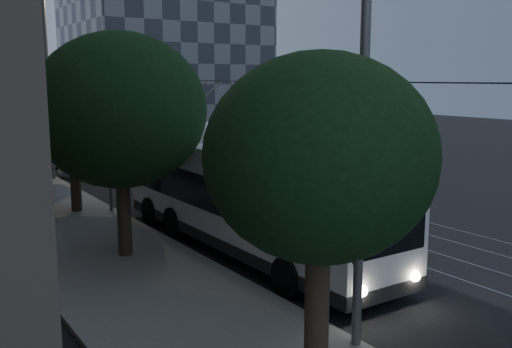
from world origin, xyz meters
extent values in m
plane|color=black|center=(0.00, 0.00, 0.00)|extent=(120.00, 120.00, 0.00)
cube|color=slate|center=(-7.50, 20.00, 0.07)|extent=(5.00, 90.00, 0.15)
cube|color=gray|center=(0.28, 20.00, 0.01)|extent=(0.08, 90.00, 0.02)
cube|color=gray|center=(1.72, 20.00, 0.01)|extent=(0.08, 90.00, 0.02)
cube|color=gray|center=(3.28, 20.00, 0.01)|extent=(0.08, 90.00, 0.02)
cube|color=gray|center=(4.72, 20.00, 0.01)|extent=(0.08, 90.00, 0.02)
cylinder|color=black|center=(-3.85, 20.00, 5.60)|extent=(0.02, 90.00, 0.02)
cylinder|color=black|center=(-3.15, 20.00, 5.60)|extent=(0.02, 90.00, 0.02)
cylinder|color=slate|center=(-5.30, 10.00, 3.00)|extent=(0.14, 0.14, 6.00)
cylinder|color=slate|center=(-5.30, 30.00, 3.00)|extent=(0.14, 0.14, 6.00)
cube|color=#393E49|center=(18.00, 55.00, 12.00)|extent=(22.00, 18.00, 24.00)
cube|color=silver|center=(-3.26, 2.62, 1.90)|extent=(2.76, 12.86, 3.05)
cube|color=black|center=(-3.26, 2.62, 0.54)|extent=(2.80, 12.90, 0.38)
cube|color=black|center=(-3.26, 3.16, 2.04)|extent=(2.81, 10.18, 1.13)
cube|color=black|center=(-3.26, -3.78, 2.20)|extent=(2.43, 0.08, 1.39)
cube|color=black|center=(-3.26, 9.02, 2.14)|extent=(2.23, 0.08, 1.07)
cube|color=#27EC38|center=(-3.26, -3.78, 3.16)|extent=(1.71, 0.06, 0.34)
cube|color=#939396|center=(-3.26, 5.84, 3.70)|extent=(2.34, 2.36, 0.54)
sphere|color=white|center=(-4.17, -3.83, 0.80)|extent=(0.28, 0.28, 0.28)
sphere|color=white|center=(-2.35, -3.83, 0.80)|extent=(0.28, 0.28, 0.28)
cylinder|color=slate|center=(-3.59, 6.96, 4.57)|extent=(0.06, 4.85, 2.12)
cylinder|color=slate|center=(-2.94, 6.96, 4.57)|extent=(0.06, 4.85, 2.12)
cylinder|color=black|center=(-4.58, -1.49, 0.54)|extent=(0.32, 1.07, 1.07)
cylinder|color=black|center=(-1.95, -1.49, 0.54)|extent=(0.32, 1.07, 1.07)
cylinder|color=black|center=(-4.58, 5.45, 0.54)|extent=(0.32, 1.07, 1.07)
cylinder|color=black|center=(-1.95, 5.45, 0.54)|extent=(0.32, 1.07, 1.07)
cylinder|color=black|center=(-4.58, 7.51, 0.54)|extent=(0.32, 1.07, 1.07)
cylinder|color=black|center=(-1.95, 7.51, 0.54)|extent=(0.32, 1.07, 1.07)
imported|color=#BABDC3|center=(-2.88, 8.00, 0.72)|extent=(3.30, 5.56, 1.45)
imported|color=white|center=(-3.43, 19.00, 0.66)|extent=(3.03, 4.14, 1.31)
imported|color=white|center=(-2.82, 22.87, 0.78)|extent=(3.97, 5.79, 1.56)
imported|color=#B1B2B6|center=(-3.14, 24.50, 0.68)|extent=(2.78, 4.39, 1.37)
imported|color=silver|center=(-4.30, 34.44, 0.77)|extent=(2.80, 4.83, 1.55)
cylinder|color=black|center=(-7.00, -5.59, 1.43)|extent=(0.44, 0.44, 2.86)
ellipsoid|color=black|center=(-7.00, -5.59, 4.37)|extent=(4.01, 4.01, 3.61)
cylinder|color=black|center=(-7.00, 3.88, 1.37)|extent=(0.44, 0.44, 2.73)
ellipsoid|color=black|center=(-7.00, 3.88, 4.72)|extent=(5.31, 5.31, 4.78)
cylinder|color=black|center=(-6.50, 10.86, 1.22)|extent=(0.44, 0.44, 2.44)
ellipsoid|color=black|center=(-6.50, 10.86, 4.00)|extent=(4.17, 4.17, 3.75)
cylinder|color=black|center=(-6.50, 17.47, 1.48)|extent=(0.44, 0.44, 2.95)
ellipsoid|color=black|center=(-6.50, 17.47, 4.60)|extent=(4.38, 4.38, 3.94)
cylinder|color=slate|center=(-5.20, -4.74, 4.72)|extent=(0.20, 0.20, 9.44)
cylinder|color=slate|center=(-5.27, 19.46, 5.60)|extent=(0.20, 0.20, 11.20)
camera|label=1|loc=(-13.20, -12.98, 5.69)|focal=40.00mm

